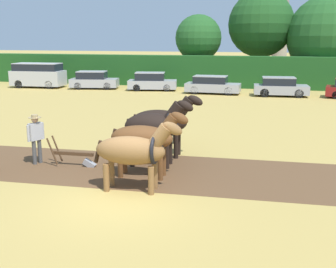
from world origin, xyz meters
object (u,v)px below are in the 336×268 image
(farmer_at_plow, at_px, (36,135))
(draft_horse_trail_right, at_px, (162,121))
(draft_horse_lead_left, at_px, (134,151))
(parked_car_center, at_px, (212,85))
(tree_left, at_px, (261,24))
(draft_horse_trail_left, at_px, (154,127))
(plow, at_px, (77,157))
(farmer_beside_team, at_px, (176,123))
(parked_car_left, at_px, (94,80))
(tree_far_left, at_px, (198,38))
(parked_car_center_right, at_px, (280,87))
(church_spire, at_px, (282,5))
(tree_center_left, at_px, (328,36))
(parked_car_center_left, at_px, (152,82))
(draft_horse_lead_right, at_px, (145,138))
(parked_van, at_px, (38,75))

(farmer_at_plow, bearing_deg, draft_horse_trail_right, 51.49)
(draft_horse_lead_left, bearing_deg, parked_car_center, 89.88)
(farmer_at_plow, bearing_deg, tree_left, 101.87)
(draft_horse_trail_left, distance_m, plow, 2.99)
(farmer_beside_team, relative_size, parked_car_left, 0.37)
(parked_car_left, bearing_deg, farmer_beside_team, -67.59)
(farmer_beside_team, bearing_deg, parked_car_left, 75.38)
(tree_far_left, distance_m, parked_car_center_right, 11.73)
(farmer_at_plow, height_order, parked_car_center, farmer_at_plow)
(church_spire, distance_m, farmer_beside_team, 64.49)
(tree_left, bearing_deg, draft_horse_trail_left, -94.79)
(draft_horse_lead_left, bearing_deg, tree_center_left, 72.21)
(plow, xyz_separation_m, parked_car_center_left, (-3.54, 21.71, 0.41))
(draft_horse_trail_left, relative_size, parked_car_center, 0.59)
(draft_horse_lead_right, bearing_deg, tree_far_left, 94.25)
(parked_car_center, bearing_deg, parked_car_center_left, 171.44)
(farmer_at_plow, xyz_separation_m, parked_car_center_left, (-2.02, 21.79, -0.34))
(church_spire, distance_m, draft_horse_trail_left, 67.54)
(church_spire, relative_size, parked_car_center, 4.37)
(tree_center_left, height_order, parked_car_center_left, tree_center_left)
(parked_car_center_right, bearing_deg, parked_car_center, 174.04)
(church_spire, distance_m, farmer_at_plow, 68.84)
(draft_horse_lead_right, distance_m, plow, 2.95)
(tree_center_left, height_order, church_spire, church_spire)
(draft_horse_lead_left, height_order, draft_horse_trail_right, draft_horse_trail_right)
(tree_center_left, height_order, parked_van, tree_center_left)
(draft_horse_trail_left, bearing_deg, tree_left, 82.70)
(draft_horse_lead_right, bearing_deg, draft_horse_lead_left, -89.98)
(church_spire, height_order, parked_car_center, church_spire)
(draft_horse_trail_left, height_order, parked_car_center_left, draft_horse_trail_left)
(tree_center_left, xyz_separation_m, plow, (-11.34, -29.48, -4.27))
(church_spire, bearing_deg, farmer_at_plow, -97.45)
(parked_van, relative_size, parked_car_left, 1.08)
(parked_car_center, bearing_deg, draft_horse_lead_right, -86.11)
(plow, relative_size, parked_car_left, 0.40)
(farmer_at_plow, relative_size, parked_car_center_left, 0.41)
(parked_car_center_left, bearing_deg, draft_horse_trail_left, -84.33)
(draft_horse_lead_right, xyz_separation_m, farmer_beside_team, (-0.00, 4.44, -0.36))
(draft_horse_trail_right, xyz_separation_m, parked_van, (-16.81, 19.19, -0.23))
(tree_far_left, distance_m, parked_van, 15.62)
(tree_left, xyz_separation_m, tree_center_left, (6.18, -0.92, -1.12))
(tree_center_left, height_order, draft_horse_trail_left, tree_center_left)
(parked_car_left, distance_m, parked_car_center_left, 5.35)
(tree_far_left, relative_size, draft_horse_lead_right, 2.45)
(farmer_beside_team, distance_m, parked_car_left, 21.14)
(plow, xyz_separation_m, farmer_beside_team, (2.73, 3.92, 0.62))
(draft_horse_lead_left, distance_m, parked_van, 28.64)
(draft_horse_trail_right, xyz_separation_m, farmer_at_plow, (-4.15, -2.14, -0.28))
(church_spire, distance_m, parked_car_center, 48.08)
(draft_horse_lead_left, bearing_deg, draft_horse_trail_left, 90.09)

